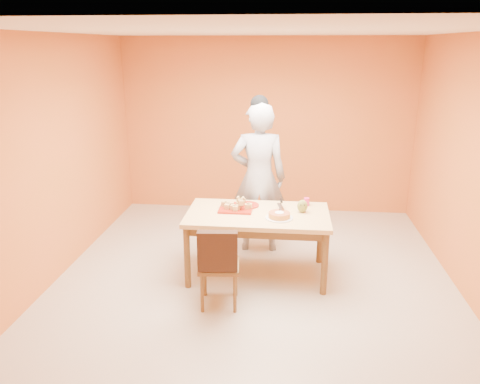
# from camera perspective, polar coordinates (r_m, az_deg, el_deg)

# --- Properties ---
(floor) EXTENTS (5.00, 5.00, 0.00)m
(floor) POSITION_cam_1_polar(r_m,az_deg,el_deg) (5.41, 1.68, -10.83)
(floor) COLOR #BCB4A0
(floor) RESTS_ON ground
(ceiling) EXTENTS (5.00, 5.00, 0.00)m
(ceiling) POSITION_cam_1_polar(r_m,az_deg,el_deg) (4.76, 1.98, 19.09)
(ceiling) COLOR white
(ceiling) RESTS_ON wall_back
(wall_back) EXTENTS (4.50, 0.00, 4.50)m
(wall_back) POSITION_cam_1_polar(r_m,az_deg,el_deg) (7.36, 3.25, 7.97)
(wall_back) COLOR orange
(wall_back) RESTS_ON floor
(wall_left) EXTENTS (0.00, 5.00, 5.00)m
(wall_left) POSITION_cam_1_polar(r_m,az_deg,el_deg) (5.54, -22.11, 3.52)
(wall_left) COLOR orange
(wall_left) RESTS_ON floor
(wall_right) EXTENTS (0.00, 5.00, 5.00)m
(wall_right) POSITION_cam_1_polar(r_m,az_deg,el_deg) (5.26, 27.07, 2.19)
(wall_right) COLOR orange
(wall_right) RESTS_ON floor
(dining_table) EXTENTS (1.60, 0.90, 0.76)m
(dining_table) POSITION_cam_1_polar(r_m,az_deg,el_deg) (5.30, 2.17, -3.52)
(dining_table) COLOR tan
(dining_table) RESTS_ON floor
(dining_chair) EXTENTS (0.44, 0.50, 0.88)m
(dining_chair) POSITION_cam_1_polar(r_m,az_deg,el_deg) (4.77, -2.60, -8.78)
(dining_chair) COLOR brown
(dining_chair) RESTS_ON floor
(pastry_pile) EXTENTS (0.34, 0.34, 0.11)m
(pastry_pile) POSITION_cam_1_polar(r_m,az_deg,el_deg) (5.37, -0.46, -1.29)
(pastry_pile) COLOR tan
(pastry_pile) RESTS_ON pastry_platter
(person) EXTENTS (0.73, 0.51, 1.92)m
(person) POSITION_cam_1_polar(r_m,az_deg,el_deg) (5.90, 2.28, 1.68)
(person) COLOR #949497
(person) RESTS_ON floor
(pastry_platter) EXTENTS (0.38, 0.38, 0.02)m
(pastry_platter) POSITION_cam_1_polar(r_m,az_deg,el_deg) (5.39, -0.46, -1.96)
(pastry_platter) COLOR maroon
(pastry_platter) RESTS_ON dining_table
(red_dinner_plate) EXTENTS (0.34, 0.34, 0.02)m
(red_dinner_plate) POSITION_cam_1_polar(r_m,az_deg,el_deg) (5.49, 0.93, -1.61)
(red_dinner_plate) COLOR maroon
(red_dinner_plate) RESTS_ON dining_table
(white_cake_plate) EXTENTS (0.31, 0.31, 0.01)m
(white_cake_plate) POSITION_cam_1_polar(r_m,az_deg,el_deg) (5.12, 4.80, -3.16)
(white_cake_plate) COLOR white
(white_cake_plate) RESTS_ON dining_table
(sponge_cake) EXTENTS (0.27, 0.27, 0.05)m
(sponge_cake) POSITION_cam_1_polar(r_m,az_deg,el_deg) (5.11, 4.81, -2.82)
(sponge_cake) COLOR #CD8035
(sponge_cake) RESTS_ON white_cake_plate
(cake_server) EXTENTS (0.09, 0.25, 0.01)m
(cake_server) POSITION_cam_1_polar(r_m,az_deg,el_deg) (5.26, 4.98, -1.80)
(cake_server) COLOR silver
(cake_server) RESTS_ON sponge_cake
(egg_ornament) EXTENTS (0.14, 0.13, 0.15)m
(egg_ornament) POSITION_cam_1_polar(r_m,az_deg,el_deg) (5.31, 7.62, -1.73)
(egg_ornament) COLOR olive
(egg_ornament) RESTS_ON dining_table
(magenta_glass) EXTENTS (0.07, 0.07, 0.09)m
(magenta_glass) POSITION_cam_1_polar(r_m,az_deg,el_deg) (5.55, 8.12, -1.18)
(magenta_glass) COLOR #D11F5B
(magenta_glass) RESTS_ON dining_table
(checker_tin) EXTENTS (0.12, 0.12, 0.03)m
(checker_tin) POSITION_cam_1_polar(r_m,az_deg,el_deg) (5.59, 7.95, -1.36)
(checker_tin) COLOR #321D0D
(checker_tin) RESTS_ON dining_table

